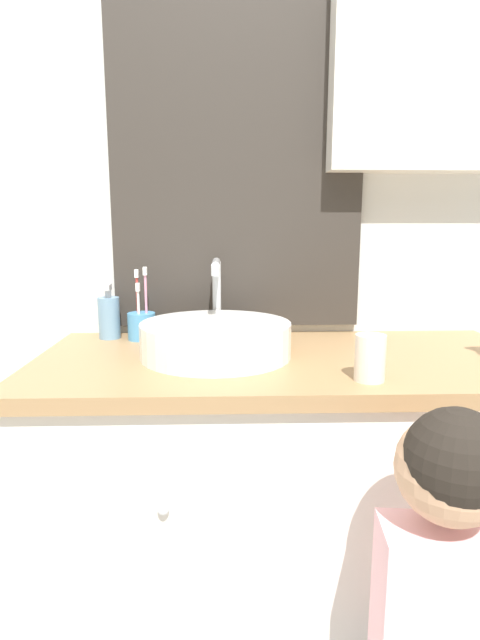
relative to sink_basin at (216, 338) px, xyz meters
name	(u,v)px	position (x,y,z in m)	size (l,w,h in m)	color
wall_back	(286,175)	(0.20, 0.30, 0.41)	(3.20, 0.18, 2.50)	silver
vanity_counter	(284,510)	(0.17, -0.01, -0.46)	(1.21, 0.58, 0.83)	silver
sink_basin	(216,338)	(0.00, 0.00, 0.00)	(0.36, 0.41, 0.23)	white
toothbrush_holder	(142,324)	(-0.21, 0.19, 0.00)	(0.08, 0.08, 0.20)	#4C93C6
soap_dispenser	(109,317)	(-0.30, 0.20, 0.02)	(0.06, 0.06, 0.15)	#6B93B2
child_figure	(442,595)	(0.38, -0.46, -0.34)	(0.24, 0.42, 0.87)	slate
drinking_cup	(370,358)	(0.32, -0.21, 0.00)	(0.06, 0.06, 0.10)	silver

